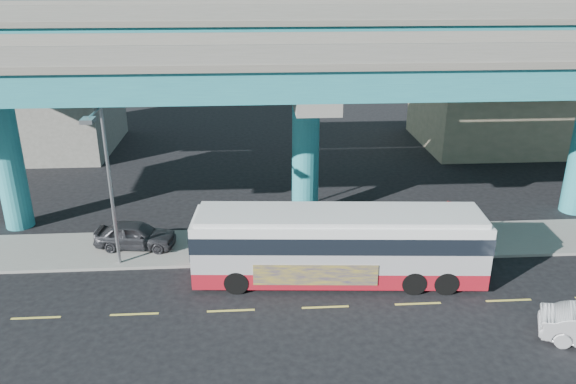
{
  "coord_description": "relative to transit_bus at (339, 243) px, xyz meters",
  "views": [
    {
      "loc": [
        -2.93,
        -20.52,
        13.27
      ],
      "look_at": [
        -1.31,
        4.0,
        3.61
      ],
      "focal_mm": 35.0,
      "sensor_mm": 36.0,
      "label": 1
    }
  ],
  "objects": [
    {
      "name": "viaduct",
      "position": [
        -0.87,
        7.09,
        7.3
      ],
      "size": [
        52.0,
        12.4,
        11.7
      ],
      "color": "teal",
      "rests_on": "ground"
    },
    {
      "name": "parked_car",
      "position": [
        -9.83,
        3.61,
        -1.01
      ],
      "size": [
        2.56,
        4.41,
        1.38
      ],
      "primitive_type": "imported",
      "rotation": [
        0.0,
        0.0,
        1.45
      ],
      "color": "#2F2F34",
      "rests_on": "sidewalk"
    },
    {
      "name": "building_beige",
      "position": [
        17.13,
        20.97,
        1.66
      ],
      "size": [
        14.0,
        10.23,
        7.0
      ],
      "color": "tan",
      "rests_on": "ground"
    },
    {
      "name": "ground",
      "position": [
        -0.87,
        -2.01,
        -1.84
      ],
      "size": [
        120.0,
        120.0,
        0.0
      ],
      "primitive_type": "plane",
      "color": "black",
      "rests_on": "ground"
    },
    {
      "name": "transit_bus",
      "position": [
        0.0,
        0.0,
        0.0
      ],
      "size": [
        13.27,
        3.76,
        3.36
      ],
      "rotation": [
        0.0,
        0.0,
        -0.07
      ],
      "color": "maroon",
      "rests_on": "ground"
    },
    {
      "name": "stop_sign",
      "position": [
        5.65,
        2.17,
        0.28
      ],
      "size": [
        0.71,
        0.45,
        2.72
      ],
      "rotation": [
        0.0,
        0.0,
        0.16
      ],
      "color": "gray",
      "rests_on": "sidewalk"
    },
    {
      "name": "building_concrete",
      "position": [
        -20.87,
        21.99,
        2.66
      ],
      "size": [
        12.0,
        10.0,
        9.0
      ],
      "primitive_type": "cube",
      "color": "gray",
      "rests_on": "ground"
    },
    {
      "name": "lane_markings",
      "position": [
        -0.87,
        -2.31,
        -1.84
      ],
      "size": [
        58.0,
        0.12,
        0.01
      ],
      "color": "#D8C64C",
      "rests_on": "ground"
    },
    {
      "name": "street_lamp",
      "position": [
        -10.35,
        1.42,
        3.4
      ],
      "size": [
        0.5,
        2.55,
        7.85
      ],
      "color": "gray",
      "rests_on": "sidewalk"
    },
    {
      "name": "sidewalk",
      "position": [
        -0.87,
        3.49,
        -1.77
      ],
      "size": [
        70.0,
        4.0,
        0.15
      ],
      "primitive_type": "cube",
      "color": "gray",
      "rests_on": "ground"
    }
  ]
}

